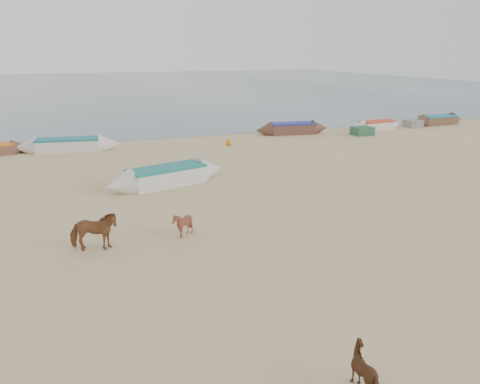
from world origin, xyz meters
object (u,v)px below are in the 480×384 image
Objects in this scene: cow_adult at (94,232)px; near_canoe at (167,176)px; calf_front at (183,224)px; calf_right at (369,370)px.

cow_adult is 7.91m from near_canoe.
calf_front is at bearing -76.18° from cow_adult.
near_canoe is at bearing -18.52° from cow_adult.
near_canoe reaches higher than calf_right.
cow_adult is 0.25× the size of near_canoe.
calf_front is at bearing -113.87° from near_canoe.
near_canoe is (0.92, 6.73, -0.01)m from calf_front.
calf_front is at bearing -15.47° from calf_right.
calf_front is 8.96m from calf_right.
cow_adult is 1.80× the size of calf_right.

